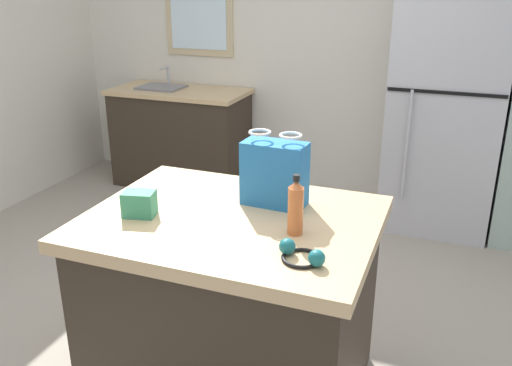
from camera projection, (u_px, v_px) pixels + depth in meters
name	position (u px, v px, depth m)	size (l,w,h in m)	color
ground	(213.00, 336.00, 3.09)	(6.01, 6.01, 0.00)	#9E9384
back_wall	(327.00, 48.00, 4.78)	(5.01, 0.13, 2.60)	silver
kitchen_island	(233.00, 306.00, 2.55)	(1.26, 0.98, 0.92)	#33281E
refrigerator	(445.00, 112.00, 4.19)	(0.82, 0.75, 1.84)	#B7B7BC
sink_counter	(181.00, 136.00, 5.19)	(1.26, 0.63, 1.11)	#33281E
shopping_bag	(275.00, 173.00, 2.47)	(0.29, 0.16, 0.34)	#236BAD
small_box	(139.00, 204.00, 2.38)	(0.14, 0.10, 0.11)	#388E66
bottle	(296.00, 207.00, 2.19)	(0.06, 0.06, 0.26)	#C66633
ear_defenders	(302.00, 254.00, 2.02)	(0.19, 0.19, 0.06)	black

